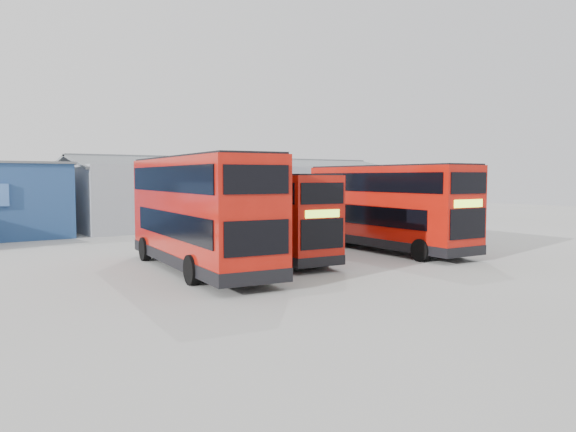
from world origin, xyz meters
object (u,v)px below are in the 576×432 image
(double_decker_centre, at_px, (267,217))
(double_decker_right, at_px, (387,208))
(double_decker_left, at_px, (199,214))
(single_decker_blue, at_px, (340,211))
(maintenance_shed, at_px, (238,193))

(double_decker_centre, distance_m, double_decker_right, 7.30)
(double_decker_left, distance_m, double_decker_centre, 4.52)
(double_decker_right, bearing_deg, single_decker_blue, 68.75)
(maintenance_shed, distance_m, single_decker_blue, 13.85)
(maintenance_shed, height_order, double_decker_right, maintenance_shed)
(double_decker_left, bearing_deg, double_decker_right, -173.29)
(maintenance_shed, height_order, double_decker_centre, maintenance_shed)
(double_decker_left, distance_m, double_decker_right, 11.53)
(maintenance_shed, relative_size, single_decker_blue, 2.41)
(double_decker_right, xyz_separation_m, single_decker_blue, (4.00, 8.68, -0.70))
(maintenance_shed, xyz_separation_m, double_decker_left, (-15.08, -22.48, -0.11))
(double_decker_centre, bearing_deg, single_decker_blue, 38.78)
(double_decker_left, bearing_deg, single_decker_blue, -144.06)
(maintenance_shed, relative_size, double_decker_left, 2.53)
(double_decker_right, height_order, single_decker_blue, double_decker_right)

